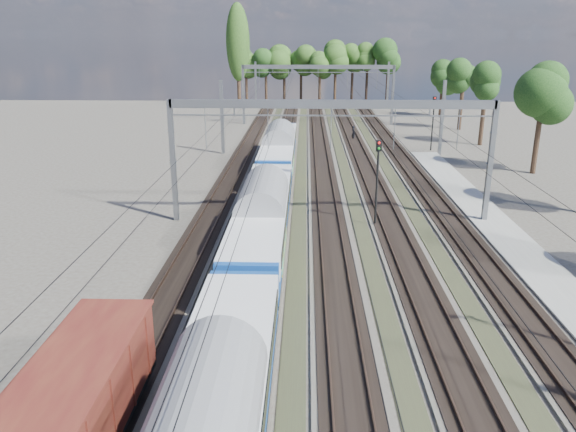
{
  "coord_description": "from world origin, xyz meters",
  "views": [
    {
      "loc": [
        -1.8,
        -10.0,
        13.35
      ],
      "look_at": [
        -2.83,
        22.57,
        2.8
      ],
      "focal_mm": 35.0,
      "sensor_mm": 36.0,
      "label": 1
    }
  ],
  "objects_px": {
    "signal_near": "(377,173)",
    "signal_far": "(433,117)",
    "worker": "(353,133)",
    "emu_train": "(263,210)"
  },
  "relations": [
    {
      "from": "worker",
      "to": "signal_near",
      "type": "height_order",
      "value": "signal_near"
    },
    {
      "from": "worker",
      "to": "signal_near",
      "type": "relative_size",
      "value": 0.3
    },
    {
      "from": "worker",
      "to": "signal_far",
      "type": "distance_m",
      "value": 11.46
    },
    {
      "from": "signal_near",
      "to": "signal_far",
      "type": "distance_m",
      "value": 30.28
    },
    {
      "from": "signal_near",
      "to": "signal_far",
      "type": "relative_size",
      "value": 0.99
    },
    {
      "from": "worker",
      "to": "emu_train",
      "type": "bearing_deg",
      "value": 147.91
    },
    {
      "from": "worker",
      "to": "signal_far",
      "type": "relative_size",
      "value": 0.3
    },
    {
      "from": "worker",
      "to": "signal_near",
      "type": "distance_m",
      "value": 35.28
    },
    {
      "from": "worker",
      "to": "signal_near",
      "type": "xyz_separation_m",
      "value": [
        -1.18,
        -35.13,
        3.05
      ]
    },
    {
      "from": "emu_train",
      "to": "worker",
      "type": "bearing_deg",
      "value": 77.36
    }
  ]
}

